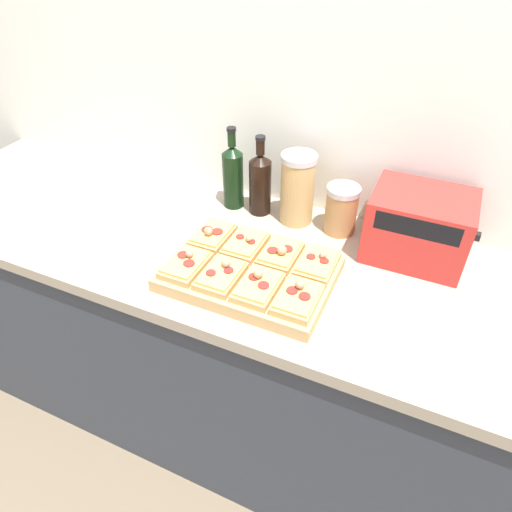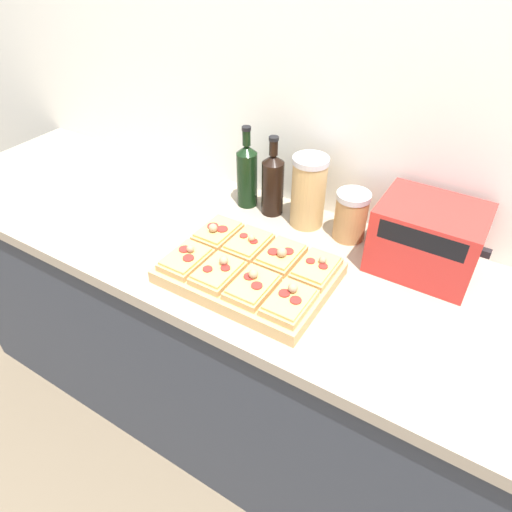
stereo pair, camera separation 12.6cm
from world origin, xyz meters
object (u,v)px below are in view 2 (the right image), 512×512
object	(u,v)px
wine_bottle	(273,183)
cutting_board	(250,273)
grain_jar_tall	(308,192)
toaster_oven	(427,238)
olive_oil_bottle	(247,174)
grain_jar_short	(351,216)

from	to	relation	value
wine_bottle	cutting_board	bearing A→B (deg)	-69.88
cutting_board	grain_jar_tall	world-z (taller)	grain_jar_tall
toaster_oven	cutting_board	bearing A→B (deg)	-142.29
cutting_board	wine_bottle	size ratio (longest dim) A/B	1.68
cutting_board	olive_oil_bottle	distance (m)	0.41
cutting_board	toaster_oven	world-z (taller)	toaster_oven
grain_jar_tall	grain_jar_short	size ratio (longest dim) A/B	1.49
olive_oil_bottle	grain_jar_tall	xyz separation A→B (m)	(0.23, 0.00, 0.00)
grain_jar_short	grain_jar_tall	bearing A→B (deg)	180.00
olive_oil_bottle	wine_bottle	world-z (taller)	olive_oil_bottle
wine_bottle	olive_oil_bottle	bearing A→B (deg)	-180.00
toaster_oven	grain_jar_tall	bearing A→B (deg)	175.50
grain_jar_tall	grain_jar_short	distance (m)	0.15
grain_jar_tall	grain_jar_short	xyz separation A→B (m)	(0.15, 0.00, -0.04)
cutting_board	wine_bottle	distance (m)	0.36
grain_jar_tall	grain_jar_short	bearing A→B (deg)	0.00
cutting_board	grain_jar_short	xyz separation A→B (m)	(0.15, 0.33, 0.06)
toaster_oven	wine_bottle	bearing A→B (deg)	176.63
cutting_board	grain_jar_short	world-z (taller)	grain_jar_short
cutting_board	toaster_oven	xyz separation A→B (m)	(0.39, 0.30, 0.08)
olive_oil_bottle	toaster_oven	distance (m)	0.61
wine_bottle	grain_jar_short	world-z (taller)	wine_bottle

